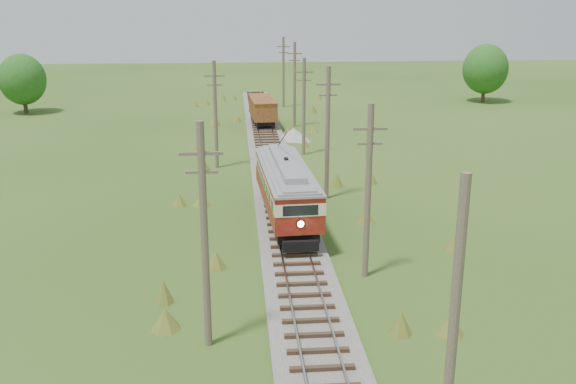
{
  "coord_description": "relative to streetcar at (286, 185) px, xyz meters",
  "views": [
    {
      "loc": [
        -2.93,
        -10.84,
        13.18
      ],
      "look_at": [
        0.0,
        24.46,
        2.49
      ],
      "focal_mm": 40.0,
      "sensor_mm": 36.0,
      "label": 1
    }
  ],
  "objects": [
    {
      "name": "tree_mid_a",
      "position": [
        -28.0,
        42.18,
        1.52
      ],
      "size": [
        5.46,
        5.46,
        7.03
      ],
      "color": "#38281C",
      "rests_on": "ground"
    },
    {
      "name": "utility_pole_l_b",
      "position": [
        -4.5,
        14.18,
        1.92
      ],
      "size": [
        1.6,
        0.3,
        8.6
      ],
      "color": "brown",
      "rests_on": "ground"
    },
    {
      "name": "utility_pole_l_a",
      "position": [
        -4.2,
        -13.82,
        2.12
      ],
      "size": [
        1.6,
        0.3,
        9.0
      ],
      "color": "brown",
      "rests_on": "ground"
    },
    {
      "name": "utility_pole_r_5",
      "position": [
        3.4,
        31.18,
        2.07
      ],
      "size": [
        1.6,
        0.3,
        8.9
      ],
      "color": "brown",
      "rests_on": "ground"
    },
    {
      "name": "gondola",
      "position": [
        -0.0,
        31.43,
        -0.6
      ],
      "size": [
        2.83,
        7.6,
        2.48
      ],
      "rotation": [
        0.0,
        0.0,
        0.05
      ],
      "color": "black",
      "rests_on": "ground"
    },
    {
      "name": "railbed_main",
      "position": [
        -0.0,
        8.18,
        -2.31
      ],
      "size": [
        3.6,
        96.0,
        0.57
      ],
      "color": "#605B54",
      "rests_on": "ground"
    },
    {
      "name": "gravel_pile",
      "position": [
        2.78,
        24.33,
        -1.97
      ],
      "size": [
        3.16,
        3.35,
        1.15
      ],
      "color": "gray",
      "rests_on": "ground"
    },
    {
      "name": "utility_pole_r_3",
      "position": [
        3.2,
        5.18,
        2.12
      ],
      "size": [
        1.6,
        0.3,
        9.0
      ],
      "color": "brown",
      "rests_on": "ground"
    },
    {
      "name": "utility_pole_r_4",
      "position": [
        3.0,
        18.18,
        1.82
      ],
      "size": [
        1.6,
        0.3,
        8.4
      ],
      "color": "brown",
      "rests_on": "ground"
    },
    {
      "name": "streetcar",
      "position": [
        0.0,
        0.0,
        0.0
      ],
      "size": [
        3.28,
        11.72,
        5.31
      ],
      "rotation": [
        0.0,
        0.0,
        0.05
      ],
      "color": "black",
      "rests_on": "ground"
    },
    {
      "name": "utility_pole_r_6",
      "position": [
        3.2,
        44.18,
        1.97
      ],
      "size": [
        1.6,
        0.3,
        8.7
      ],
      "color": "brown",
      "rests_on": "ground"
    },
    {
      "name": "tree_mid_b",
      "position": [
        30.0,
        46.18,
        1.83
      ],
      "size": [
        5.88,
        5.88,
        7.57
      ],
      "color": "#38281C",
      "rests_on": "ground"
    },
    {
      "name": "utility_pole_r_2",
      "position": [
        3.3,
        -7.82,
        1.92
      ],
      "size": [
        1.6,
        0.3,
        8.6
      ],
      "color": "brown",
      "rests_on": "ground"
    },
    {
      "name": "utility_pole_r_1",
      "position": [
        3.1,
        -20.82,
        1.9
      ],
      "size": [
        0.3,
        0.3,
        8.8
      ],
      "color": "brown",
      "rests_on": "ground"
    }
  ]
}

